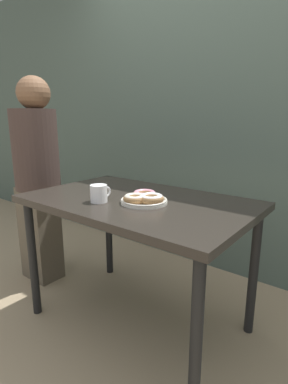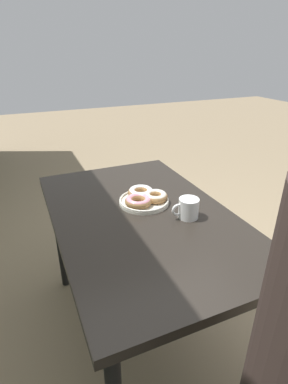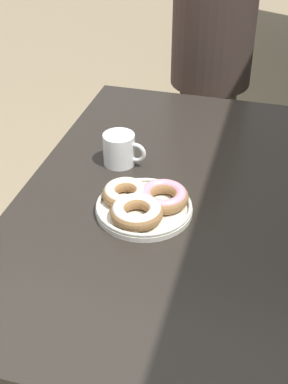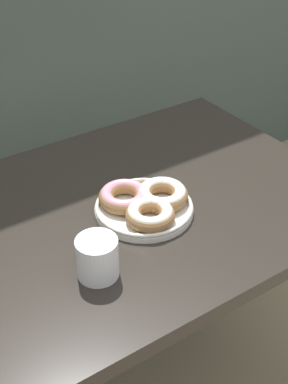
% 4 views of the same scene
% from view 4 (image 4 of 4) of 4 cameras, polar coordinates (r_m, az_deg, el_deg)
% --- Properties ---
extents(dining_table, '(1.24, 0.78, 0.78)m').
position_cam_4_polar(dining_table, '(1.37, -4.11, -5.06)').
color(dining_table, '#28231E').
rests_on(dining_table, ground_plane).
extents(donut_plate, '(0.26, 0.26, 0.06)m').
position_cam_4_polar(donut_plate, '(1.30, 0.13, -1.16)').
color(donut_plate, silver).
rests_on(donut_plate, dining_table).
extents(coffee_mug, '(0.09, 0.13, 0.09)m').
position_cam_4_polar(coffee_mug, '(1.12, -5.06, -6.88)').
color(coffee_mug, white).
rests_on(coffee_mug, dining_table).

